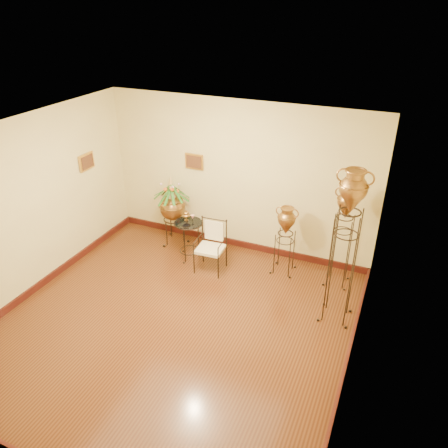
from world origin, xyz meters
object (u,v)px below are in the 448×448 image
at_px(amphora_tall, 345,247).
at_px(armchair, 210,247).
at_px(amphora_mid, 342,237).
at_px(side_table, 189,239).
at_px(planter_urn, 172,205).

relative_size(amphora_tall, armchair, 2.60).
relative_size(amphora_mid, armchair, 1.91).
distance_m(amphora_tall, armchair, 2.42).
xyz_separation_m(amphora_mid, side_table, (-2.63, -0.28, -0.50)).
xyz_separation_m(planter_urn, side_table, (0.55, -0.41, -0.41)).
relative_size(planter_urn, armchair, 1.54).
distance_m(amphora_mid, planter_urn, 3.19).
bearing_deg(amphora_mid, amphora_tall, -80.49).
distance_m(planter_urn, armchair, 1.29).
distance_m(amphora_mid, armchair, 2.21).
bearing_deg(amphora_mid, planter_urn, 177.68).
height_order(amphora_mid, side_table, amphora_mid).
height_order(planter_urn, armchair, planter_urn).
distance_m(amphora_mid, side_table, 2.70).
height_order(amphora_tall, planter_urn, amphora_tall).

